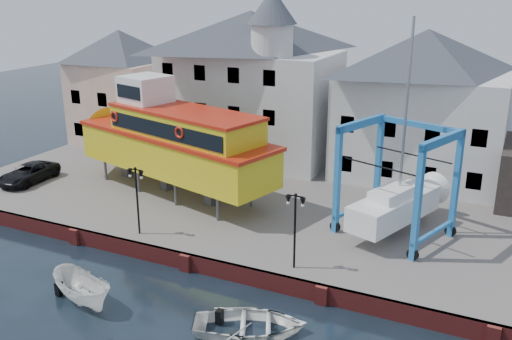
% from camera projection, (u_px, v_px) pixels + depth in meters
% --- Properties ---
extents(ground, '(140.00, 140.00, 0.00)m').
position_uv_depth(ground, '(186.00, 271.00, 31.93)').
color(ground, black).
rests_on(ground, ground).
extents(hardstanding, '(44.00, 22.00, 1.00)m').
position_uv_depth(hardstanding, '(267.00, 198.00, 41.20)').
color(hardstanding, '#615D5A').
rests_on(hardstanding, ground).
extents(quay_wall, '(44.00, 0.47, 1.00)m').
position_uv_depth(quay_wall, '(187.00, 262.00, 31.87)').
color(quay_wall, maroon).
rests_on(quay_wall, ground).
extents(building_pink, '(8.00, 7.00, 10.30)m').
position_uv_depth(building_pink, '(122.00, 87.00, 52.79)').
color(building_pink, '#CA9F8C').
rests_on(building_pink, hardstanding).
extents(building_white_main, '(14.00, 8.30, 14.00)m').
position_uv_depth(building_white_main, '(251.00, 84.00, 47.38)').
color(building_white_main, silver).
rests_on(building_white_main, hardstanding).
extents(building_white_right, '(12.00, 8.00, 11.20)m').
position_uv_depth(building_white_right, '(422.00, 106.00, 42.46)').
color(building_white_right, silver).
rests_on(building_white_right, hardstanding).
extents(lamp_post_left, '(1.12, 0.32, 4.20)m').
position_uv_depth(lamp_post_left, '(136.00, 184.00, 33.29)').
color(lamp_post_left, black).
rests_on(lamp_post_left, hardstanding).
extents(lamp_post_right, '(1.12, 0.32, 4.20)m').
position_uv_depth(lamp_post_right, '(295.00, 212.00, 29.20)').
color(lamp_post_right, black).
rests_on(lamp_post_right, hardstanding).
extents(tour_boat, '(19.13, 9.21, 8.11)m').
position_uv_depth(tour_boat, '(164.00, 139.00, 40.33)').
color(tour_boat, '#59595E').
rests_on(tour_boat, hardstanding).
extents(travel_lift, '(7.08, 8.61, 12.66)m').
position_uv_depth(travel_lift, '(401.00, 198.00, 34.08)').
color(travel_lift, '#1D75B9').
rests_on(travel_lift, hardstanding).
extents(van, '(2.56, 5.08, 1.38)m').
position_uv_depth(van, '(29.00, 173.00, 42.90)').
color(van, black).
rests_on(van, hardstanding).
extents(motorboat_a, '(4.75, 3.03, 1.72)m').
position_uv_depth(motorboat_a, '(84.00, 303.00, 28.75)').
color(motorboat_a, white).
rests_on(motorboat_a, ground).
extents(motorboat_b, '(6.29, 5.53, 1.08)m').
position_uv_depth(motorboat_b, '(250.00, 332.00, 26.29)').
color(motorboat_b, white).
rests_on(motorboat_b, ground).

